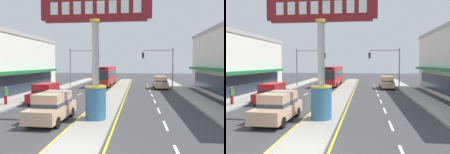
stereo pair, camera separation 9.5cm
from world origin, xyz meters
The scene contains 13 objects.
ground_plane centered at (0.00, 0.00, 0.00)m, with size 160.00×160.00×0.00m, color #3A3A3D.
median_strip centered at (0.00, 18.00, 0.07)m, with size 2.31×52.00×0.14m, color gray.
sidewalk_left centered at (-8.88, 16.00, 0.09)m, with size 2.26×60.00×0.18m, color #9E9B93.
sidewalk_right centered at (8.88, 16.00, 0.09)m, with size 2.26×60.00×0.18m, color #9E9B93.
lane_markings centered at (0.00, 16.65, 0.00)m, with size 9.05×52.00×0.01m.
district_sign centered at (0.00, 5.36, 4.06)m, with size 7.21×1.43×8.10m.
traffic_light_left_side centered at (-6.39, 25.96, 4.25)m, with size 4.86×0.46×6.20m.
traffic_light_right_side centered at (6.39, 26.56, 4.25)m, with size 4.86×0.46×6.20m.
bus_near_right_lane centered at (-2.80, 29.05, 1.87)m, with size 2.61×11.21×3.26m.
suv_far_right_lane centered at (-2.80, 4.96, 0.98)m, with size 2.00×4.62×1.90m.
suv_near_left_lane centered at (-6.10, 11.57, 0.98)m, with size 2.00×4.61×1.90m.
suv_mid_left_lane centered at (6.10, 25.07, 0.98)m, with size 2.02×4.63×1.90m.
pedestrian_far_side centered at (-8.84, 9.31, 1.08)m, with size 0.29×0.43×1.59m.
Camera 2 is at (2.85, -8.85, 3.78)m, focal length 35.54 mm.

